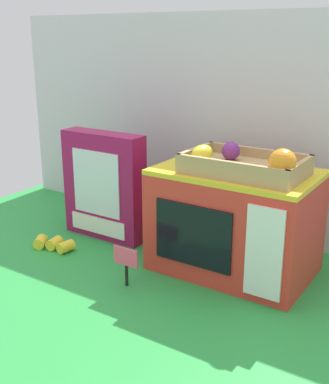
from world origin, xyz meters
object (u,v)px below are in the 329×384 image
at_px(price_sign, 126,261).
at_px(toy_microwave, 234,221).
at_px(loose_toy_banana, 53,244).
at_px(cookie_set_box, 104,186).
at_px(food_groups_crate, 245,165).

bearing_deg(price_sign, toy_microwave, 51.76).
distance_m(price_sign, loose_toy_banana, 0.32).
height_order(toy_microwave, cookie_set_box, cookie_set_box).
height_order(food_groups_crate, price_sign, food_groups_crate).
xyz_separation_m(cookie_set_box, price_sign, (0.25, -0.22, -0.09)).
height_order(cookie_set_box, price_sign, cookie_set_box).
height_order(toy_microwave, food_groups_crate, food_groups_crate).
distance_m(toy_microwave, price_sign, 0.30).
relative_size(food_groups_crate, price_sign, 2.82).
bearing_deg(cookie_set_box, loose_toy_banana, -110.78).
xyz_separation_m(toy_microwave, cookie_set_box, (-0.42, -0.01, 0.02)).
distance_m(toy_microwave, food_groups_crate, 0.17).
bearing_deg(food_groups_crate, cookie_set_box, 177.38).
bearing_deg(loose_toy_banana, toy_microwave, 19.26).
bearing_deg(food_groups_crate, price_sign, -137.35).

